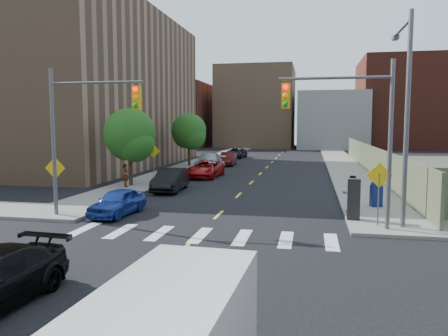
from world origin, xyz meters
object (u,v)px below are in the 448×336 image
at_px(parked_car_blue, 118,202).
at_px(pedestrian_east, 351,194).
at_px(parked_car_silver, 209,161).
at_px(parked_car_white, 222,160).
at_px(parked_car_grey, 236,153).
at_px(payphone, 354,199).
at_px(parked_car_red, 205,169).
at_px(parked_car_black, 171,180).
at_px(parked_car_maroon, 228,159).
at_px(pedestrian_west, 126,175).
at_px(mailbox, 376,194).

distance_m(parked_car_blue, pedestrian_east, 11.39).
relative_size(parked_car_silver, parked_car_white, 1.52).
height_order(parked_car_grey, payphone, payphone).
bearing_deg(parked_car_silver, parked_car_red, -83.49).
distance_m(parked_car_black, parked_car_maroon, 18.41).
bearing_deg(pedestrian_east, payphone, 76.97).
xyz_separation_m(parked_car_black, parked_car_grey, (-0.54, 28.71, -0.08)).
relative_size(parked_car_red, parked_car_grey, 1.04).
bearing_deg(parked_car_grey, parked_car_red, -83.67).
bearing_deg(parked_car_red, parked_car_maroon, 92.76).
bearing_deg(parked_car_silver, pedestrian_east, -63.61).
distance_m(parked_car_black, pedestrian_west, 3.28).
distance_m(parked_car_black, parked_car_white, 17.83).
height_order(parked_car_white, mailbox, mailbox).
height_order(parked_car_red, pedestrian_east, pedestrian_east).
bearing_deg(parked_car_white, payphone, -62.56).
relative_size(parked_car_red, parked_car_maroon, 1.18).
bearing_deg(parked_car_silver, parked_car_maroon, 69.17).
height_order(parked_car_black, parked_car_grey, parked_car_black).
height_order(parked_car_red, mailbox, mailbox).
bearing_deg(parked_car_red, parked_car_silver, 102.65).
height_order(parked_car_white, payphone, payphone).
distance_m(parked_car_white, payphone, 27.47).
bearing_deg(parked_car_maroon, mailbox, -64.80).
relative_size(parked_car_blue, parked_car_red, 0.76).
xyz_separation_m(parked_car_maroon, parked_car_grey, (-0.90, 10.30, -0.03)).
xyz_separation_m(parked_car_red, pedestrian_east, (10.55, -13.19, 0.35)).
bearing_deg(parked_car_red, parked_car_grey, 94.84).
height_order(parked_car_grey, pedestrian_east, pedestrian_east).
bearing_deg(payphone, parked_car_maroon, 114.90).
distance_m(parked_car_red, payphone, 18.22).
bearing_deg(pedestrian_east, pedestrian_west, -33.33).
bearing_deg(payphone, pedestrian_east, 90.66).
bearing_deg(parked_car_white, parked_car_maroon, 53.43).
distance_m(parked_car_red, parked_car_grey, 21.13).
bearing_deg(parked_car_black, pedestrian_west, 172.74).
bearing_deg(parked_car_maroon, parked_car_white, -133.42).
bearing_deg(pedestrian_west, parked_car_blue, -175.37).
xyz_separation_m(parked_car_white, parked_car_maroon, (0.49, 0.59, 0.10)).
distance_m(parked_car_blue, parked_car_grey, 36.57).
bearing_deg(parked_car_white, parked_car_blue, -86.42).
relative_size(mailbox, pedestrian_east, 0.76).
bearing_deg(parked_car_grey, parked_car_maroon, -81.49).
distance_m(parked_car_red, pedestrian_west, 8.29).
height_order(parked_car_silver, parked_car_maroon, parked_car_silver).
height_order(parked_car_blue, payphone, payphone).
bearing_deg(mailbox, pedestrian_east, -140.93).
distance_m(parked_car_silver, payphone, 24.81).
bearing_deg(parked_car_blue, parked_car_grey, 95.22).
relative_size(parked_car_black, pedestrian_east, 2.56).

